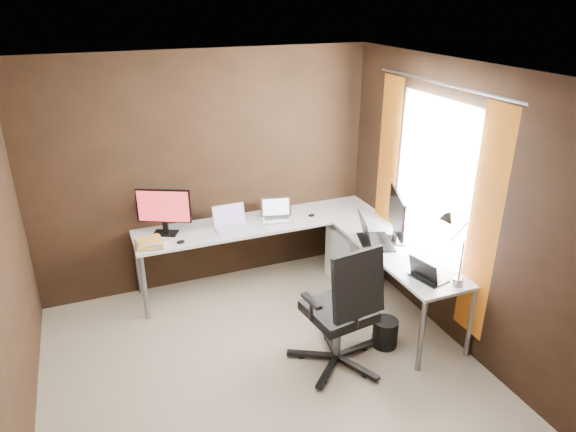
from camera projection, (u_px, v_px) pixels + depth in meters
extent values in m
cube|color=tan|center=(266.00, 376.00, 4.36)|extent=(3.60, 3.60, 0.00)
cube|color=white|center=(260.00, 74.00, 3.36)|extent=(3.60, 3.60, 0.00)
cube|color=black|center=(207.00, 173.00, 5.39)|extent=(3.60, 0.00, 2.50)
cube|color=black|center=(395.00, 410.00, 2.33)|extent=(3.60, 0.00, 2.50)
cube|color=black|center=(458.00, 210.00, 4.47)|extent=(0.00, 3.60, 2.50)
cube|color=white|center=(435.00, 176.00, 4.69)|extent=(0.00, 1.00, 1.30)
cube|color=orange|center=(483.00, 227.00, 4.14)|extent=(0.01, 0.35, 2.00)
cube|color=orange|center=(387.00, 173.00, 5.37)|extent=(0.01, 0.35, 2.00)
cylinder|color=slate|center=(442.00, 84.00, 4.34)|extent=(0.02, 1.90, 0.02)
cube|color=white|center=(260.00, 223.00, 5.51)|extent=(2.65, 0.60, 0.03)
cube|color=white|center=(399.00, 251.00, 4.90)|extent=(0.60, 1.65, 0.03)
cylinder|color=slate|center=(145.00, 288.00, 4.99)|extent=(0.05, 0.05, 0.70)
cylinder|color=slate|center=(138.00, 264.00, 5.44)|extent=(0.05, 0.05, 0.70)
cylinder|color=slate|center=(421.00, 336.00, 4.29)|extent=(0.05, 0.05, 0.70)
cylinder|color=slate|center=(471.00, 322.00, 4.47)|extent=(0.05, 0.05, 0.70)
cylinder|color=slate|center=(352.00, 226.00, 6.32)|extent=(0.05, 0.05, 0.70)
cube|color=white|center=(352.00, 256.00, 5.70)|extent=(0.42, 0.50, 0.60)
cube|color=black|center=(166.00, 233.00, 5.22)|extent=(0.28, 0.24, 0.01)
cube|color=black|center=(166.00, 227.00, 5.21)|extent=(0.06, 0.05, 0.11)
cube|color=black|center=(164.00, 206.00, 5.12)|extent=(0.50, 0.26, 0.35)
cube|color=red|center=(163.00, 207.00, 5.11)|extent=(0.47, 0.23, 0.32)
cube|color=black|center=(396.00, 240.00, 5.08)|extent=(0.22, 0.27, 0.01)
cube|color=black|center=(395.00, 235.00, 5.05)|extent=(0.05, 0.06, 0.11)
cube|color=black|center=(397.00, 212.00, 4.96)|extent=(0.25, 0.58, 0.38)
cube|color=#294CB7|center=(398.00, 212.00, 4.96)|extent=(0.22, 0.54, 0.35)
cube|color=white|center=(232.00, 228.00, 5.34)|extent=(0.35, 0.25, 0.02)
cube|color=white|center=(229.00, 215.00, 5.37)|extent=(0.34, 0.07, 0.21)
cube|color=#8165A9|center=(229.00, 215.00, 5.37)|extent=(0.30, 0.06, 0.18)
cube|color=silver|center=(277.00, 219.00, 5.54)|extent=(0.37, 0.30, 0.02)
cube|color=silver|center=(276.00, 207.00, 5.58)|extent=(0.33, 0.14, 0.20)
cube|color=white|center=(276.00, 207.00, 5.57)|extent=(0.29, 0.11, 0.17)
cube|color=black|center=(376.00, 242.00, 5.04)|extent=(0.42, 0.50, 0.02)
cube|color=black|center=(365.00, 229.00, 4.97)|extent=(0.21, 0.43, 0.27)
cube|color=#1B1F38|center=(366.00, 229.00, 4.97)|extent=(0.18, 0.38, 0.23)
cube|color=black|center=(428.00, 277.00, 4.41)|extent=(0.27, 0.34, 0.02)
cube|color=black|center=(423.00, 270.00, 4.33)|extent=(0.12, 0.30, 0.19)
cube|color=#C35271|center=(424.00, 270.00, 4.33)|extent=(0.10, 0.27, 0.16)
cube|color=tan|center=(149.00, 246.00, 4.95)|extent=(0.28, 0.23, 0.03)
cube|color=gold|center=(149.00, 243.00, 4.94)|extent=(0.24, 0.19, 0.02)
cube|color=beige|center=(149.00, 241.00, 4.93)|extent=(0.26, 0.21, 0.02)
cube|color=gold|center=(149.00, 240.00, 4.93)|extent=(0.25, 0.21, 0.02)
ellipsoid|color=black|center=(181.00, 242.00, 5.02)|extent=(0.09, 0.06, 0.03)
ellipsoid|color=black|center=(312.00, 215.00, 5.62)|extent=(0.08, 0.05, 0.03)
cylinder|color=slate|center=(458.00, 282.00, 4.30)|extent=(0.09, 0.09, 0.07)
cylinder|color=slate|center=(461.00, 260.00, 4.22)|extent=(0.02, 0.02, 0.35)
cylinder|color=slate|center=(458.00, 233.00, 4.13)|extent=(0.02, 0.19, 0.26)
cone|color=slate|center=(449.00, 221.00, 4.14)|extent=(0.11, 0.14, 0.14)
cylinder|color=slate|center=(337.00, 334.00, 4.43)|extent=(0.07, 0.07, 0.42)
cube|color=black|center=(339.00, 311.00, 4.34)|extent=(0.57, 0.57, 0.09)
cube|color=black|center=(358.00, 285.00, 3.99)|extent=(0.48, 0.19, 0.55)
cylinder|color=black|center=(385.00, 333.00, 4.69)|extent=(0.30, 0.30, 0.26)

